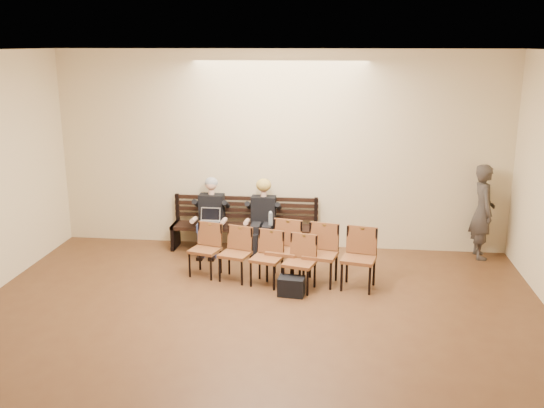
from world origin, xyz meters
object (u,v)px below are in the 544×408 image
Objects in this scene: bag at (291,286)px; passerby at (483,205)px; seated_woman at (263,220)px; chair_row_back at (320,255)px; water_bottle at (271,225)px; bench at (244,238)px; seated_man at (211,216)px; laptop at (209,224)px; chair_row_front at (251,257)px.

bag is 3.78m from passerby.
chair_row_back is (1.05, -1.30, -0.15)m from seated_woman.
seated_woman is at bearing 126.74° from water_bottle.
seated_woman is 1.68m from chair_row_back.
chair_row_back reaches higher than bench.
seated_man is at bearing 89.45° from passerby.
laptop is 2.23m from chair_row_back.
laptop is (-0.91, -0.24, -0.04)m from seated_woman.
chair_row_back is at bearing -26.51° from laptop.
bench is 7.57× the size of laptop.
bag is (0.65, -1.80, -0.47)m from seated_woman.
seated_woman is (0.93, 0.00, -0.03)m from seated_man.
laptop is at bearing -85.43° from seated_man.
chair_row_front is at bearing -56.18° from seated_man.
bench is 1.57× the size of chair_row_back.
chair_row_front is (-0.01, -1.36, -0.20)m from seated_woman.
seated_woman reaches higher than chair_row_back.
laptop reaches higher than bench.
seated_man is 0.64× the size of chair_row_front.
laptop is 0.18× the size of passerby.
seated_woman is at bearing 90.12° from passerby.
seated_woman is 0.74× the size of chair_row_back.
seated_man is 2.37m from chair_row_back.
bench is 10.43× the size of water_bottle.
seated_man reaches higher than seated_woman.
chair_row_front is (0.89, -1.13, -0.16)m from laptop.
seated_man is 1.05× the size of seated_woman.
bag is (1.01, -1.92, -0.09)m from bench.
bench is at bearing 118.25° from chair_row_front.
seated_woman reaches higher than bag.
water_bottle is 0.12× the size of chair_row_front.
chair_row_front is (-0.17, -1.15, -0.16)m from water_bottle.
chair_row_back reaches higher than water_bottle.
seated_woman is at bearing 16.52° from laptop.
bag is at bearing -48.70° from seated_man.
seated_man reaches higher than bag.
seated_man is at bearing -168.17° from bench.
seated_man reaches higher than water_bottle.
seated_man is 1.66m from chair_row_front.
bench is 0.54m from seated_woman.
chair_row_back is at bearing 51.47° from bag.
chair_row_back is (1.98, -1.30, -0.18)m from seated_man.
laptop is (0.02, -0.24, -0.07)m from seated_man.
bench is 6.87× the size of bag.
chair_row_front is at bearing -77.09° from bench.
chair_row_back is at bearing -45.24° from bench.
bag is at bearing -70.03° from seated_woman.
chair_row_front is at bearing -98.51° from water_bottle.
laptop is 0.91× the size of bag.
laptop is (-0.55, -0.36, 0.35)m from bench.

